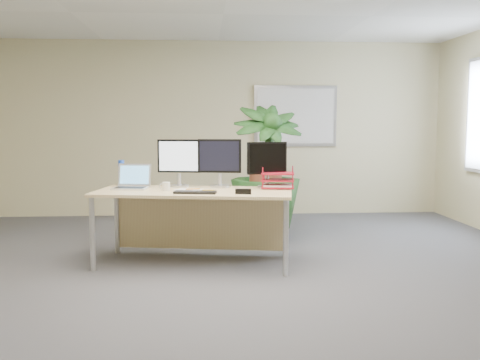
{
  "coord_description": "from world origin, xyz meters",
  "views": [
    {
      "loc": [
        -0.24,
        -4.37,
        1.44
      ],
      "look_at": [
        0.08,
        0.35,
        0.94
      ],
      "focal_mm": 40.0,
      "sensor_mm": 36.0,
      "label": 1
    }
  ],
  "objects": [
    {
      "name": "coffee_mug",
      "position": [
        -0.62,
        1.01,
        0.8
      ],
      "size": [
        0.12,
        0.08,
        0.09
      ],
      "color": "white",
      "rests_on": "desk"
    },
    {
      "name": "monitor_dark",
      "position": [
        0.42,
        1.19,
        1.04
      ],
      "size": [
        0.43,
        0.2,
        0.48
      ],
      "color": "#B7B8BD",
      "rests_on": "desk"
    },
    {
      "name": "back_wall",
      "position": [
        0.0,
        4.0,
        1.35
      ],
      "size": [
        7.0,
        0.04,
        2.7
      ],
      "primitive_type": "cube",
      "color": "beige",
      "rests_on": "floor"
    },
    {
      "name": "monitor_left",
      "position": [
        -0.5,
        1.36,
        1.05
      ],
      "size": [
        0.46,
        0.21,
        0.51
      ],
      "color": "#B7B8BD",
      "rests_on": "desk"
    },
    {
      "name": "floor",
      "position": [
        0.0,
        0.0,
        0.0
      ],
      "size": [
        8.0,
        8.0,
        0.0
      ],
      "primitive_type": "plane",
      "color": "#404145",
      "rests_on": "ground"
    },
    {
      "name": "stapler",
      "position": [
        0.14,
        0.72,
        0.79
      ],
      "size": [
        0.16,
        0.07,
        0.05
      ],
      "primitive_type": "cube",
      "rotation": [
        0.0,
        0.0,
        -0.16
      ],
      "color": "black",
      "rests_on": "desk"
    },
    {
      "name": "keyboard",
      "position": [
        -0.32,
        0.8,
        0.77
      ],
      "size": [
        0.43,
        0.2,
        0.02
      ],
      "primitive_type": "cube",
      "rotation": [
        0.0,
        0.0,
        -0.16
      ],
      "color": "black",
      "rests_on": "desk"
    },
    {
      "name": "desk",
      "position": [
        -0.32,
        1.15,
        0.6
      ],
      "size": [
        2.09,
        1.15,
        0.76
      ],
      "color": "#D2B37B",
      "rests_on": "floor"
    },
    {
      "name": "yellow_highlighter",
      "position": [
        -0.2,
        0.94,
        0.77
      ],
      "size": [
        0.12,
        0.04,
        0.02
      ],
      "primitive_type": "cylinder",
      "rotation": [
        0.0,
        1.57,
        -0.18
      ],
      "color": "gold",
      "rests_on": "desk"
    },
    {
      "name": "letter_tray",
      "position": [
        0.53,
        1.15,
        0.83
      ],
      "size": [
        0.37,
        0.31,
        0.16
      ],
      "color": "maroon",
      "rests_on": "desk"
    },
    {
      "name": "orange_pen",
      "position": [
        -0.35,
        1.01,
        0.78
      ],
      "size": [
        0.14,
        0.03,
        0.01
      ],
      "primitive_type": "cylinder",
      "rotation": [
        0.0,
        1.57,
        0.11
      ],
      "color": "orange",
      "rests_on": "spiral_notebook"
    },
    {
      "name": "water_bottle",
      "position": [
        -1.14,
        1.51,
        0.89
      ],
      "size": [
        0.07,
        0.07,
        0.28
      ],
      "color": "silver",
      "rests_on": "desk"
    },
    {
      "name": "whiteboard",
      "position": [
        1.2,
        3.97,
        1.55
      ],
      "size": [
        1.3,
        0.04,
        0.95
      ],
      "color": "#B7B7BC",
      "rests_on": "back_wall"
    },
    {
      "name": "floor_plant",
      "position": [
        0.51,
        2.08,
        0.75
      ],
      "size": [
        0.96,
        0.96,
        1.5
      ],
      "primitive_type": "imported",
      "rotation": [
        0.0,
        0.0,
        0.16
      ],
      "color": "#163413",
      "rests_on": "floor"
    },
    {
      "name": "spiral_notebook",
      "position": [
        -0.4,
        1.02,
        0.77
      ],
      "size": [
        0.31,
        0.29,
        0.01
      ],
      "primitive_type": "cube",
      "rotation": [
        0.0,
        0.0,
        -0.51
      ],
      "color": "white",
      "rests_on": "desk"
    },
    {
      "name": "monitor_right",
      "position": [
        -0.07,
        1.29,
        1.05
      ],
      "size": [
        0.46,
        0.21,
        0.51
      ],
      "color": "#B7B8BD",
      "rests_on": "desk"
    },
    {
      "name": "laptop",
      "position": [
        -0.99,
        1.24,
        0.82
      ],
      "size": [
        0.4,
        0.36,
        0.25
      ],
      "color": "white",
      "rests_on": "desk"
    }
  ]
}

